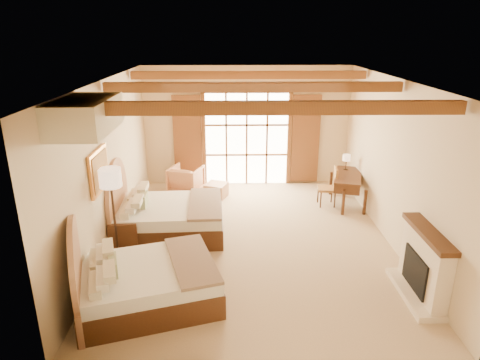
{
  "coord_description": "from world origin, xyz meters",
  "views": [
    {
      "loc": [
        -0.4,
        -7.84,
        4.05
      ],
      "look_at": [
        -0.24,
        0.2,
        1.23
      ],
      "focal_mm": 32.0,
      "sensor_mm": 36.0,
      "label": 1
    }
  ],
  "objects_px": {
    "nightstand": "(124,235)",
    "bed_near": "(137,280)",
    "bed_far": "(162,215)",
    "armchair": "(186,180)",
    "desk": "(347,188)"
  },
  "relations": [
    {
      "from": "nightstand",
      "to": "bed_near",
      "type": "bearing_deg",
      "value": -79.72
    },
    {
      "from": "bed_far",
      "to": "armchair",
      "type": "height_order",
      "value": "bed_far"
    },
    {
      "from": "bed_far",
      "to": "nightstand",
      "type": "xyz_separation_m",
      "value": [
        -0.63,
        -0.66,
        -0.12
      ]
    },
    {
      "from": "nightstand",
      "to": "desk",
      "type": "relative_size",
      "value": 0.42
    },
    {
      "from": "bed_near",
      "to": "bed_far",
      "type": "xyz_separation_m",
      "value": [
        0.01,
        2.4,
        0.02
      ]
    },
    {
      "from": "bed_far",
      "to": "desk",
      "type": "distance_m",
      "value": 4.56
    },
    {
      "from": "bed_far",
      "to": "armchair",
      "type": "distance_m",
      "value": 2.42
    },
    {
      "from": "bed_far",
      "to": "armchair",
      "type": "relative_size",
      "value": 2.83
    },
    {
      "from": "armchair",
      "to": "desk",
      "type": "height_order",
      "value": "desk"
    },
    {
      "from": "nightstand",
      "to": "armchair",
      "type": "relative_size",
      "value": 0.8
    },
    {
      "from": "bed_near",
      "to": "desk",
      "type": "relative_size",
      "value": 1.64
    },
    {
      "from": "bed_far",
      "to": "desk",
      "type": "bearing_deg",
      "value": 17.71
    },
    {
      "from": "bed_far",
      "to": "armchair",
      "type": "xyz_separation_m",
      "value": [
        0.26,
        2.4,
        -0.07
      ]
    },
    {
      "from": "nightstand",
      "to": "armchair",
      "type": "distance_m",
      "value": 3.2
    },
    {
      "from": "bed_near",
      "to": "bed_far",
      "type": "distance_m",
      "value": 2.4
    }
  ]
}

